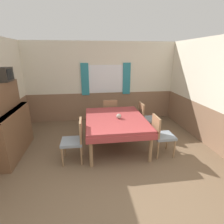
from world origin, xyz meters
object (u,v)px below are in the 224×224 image
object	(u,v)px
chair_right_near	(161,134)
sideboard	(8,126)
dining_table	(115,122)
chair_right_far	(145,117)
tv	(3,75)
vase	(119,116)
chair_head_window	(110,112)
chair_left_near	(75,139)

from	to	relation	value
chair_right_near	sideboard	world-z (taller)	sideboard
dining_table	chair_right_far	world-z (taller)	chair_right_far
sideboard	tv	bearing A→B (deg)	90.74
chair_right_far	vase	world-z (taller)	chair_right_far
dining_table	tv	distance (m)	2.66
sideboard	vase	size ratio (longest dim) A/B	13.60
chair_head_window	tv	size ratio (longest dim) A/B	2.43
sideboard	vase	distance (m)	2.46
chair_head_window	vase	size ratio (longest dim) A/B	7.69
chair_left_near	chair_right_near	bearing A→B (deg)	-90.00
chair_left_near	chair_head_window	size ratio (longest dim) A/B	1.00
dining_table	chair_left_near	size ratio (longest dim) A/B	1.97
chair_right_near	tv	size ratio (longest dim) A/B	2.43
tv	sideboard	bearing A→B (deg)	-89.26
tv	vase	size ratio (longest dim) A/B	3.16
dining_table	sideboard	world-z (taller)	sideboard
chair_head_window	vase	distance (m)	1.24
chair_head_window	vase	world-z (taller)	chair_head_window
chair_left_near	chair_head_window	xyz separation A→B (m)	(0.94, 1.68, 0.00)
chair_left_near	chair_right_near	xyz separation A→B (m)	(1.89, 0.00, 0.00)
chair_head_window	tv	bearing A→B (deg)	-157.05
chair_right_far	vase	size ratio (longest dim) A/B	7.69
chair_left_near	tv	xyz separation A→B (m)	(-1.45, 0.67, 1.28)
chair_right_far	sideboard	world-z (taller)	sideboard
chair_left_near	tv	distance (m)	2.05
chair_left_near	tv	world-z (taller)	tv
sideboard	chair_left_near	bearing A→B (deg)	-17.04
sideboard	dining_table	bearing A→B (deg)	2.36
tv	chair_left_near	bearing A→B (deg)	-24.69
sideboard	chair_head_window	bearing A→B (deg)	27.35
dining_table	chair_right_near	world-z (taller)	chair_right_near
chair_left_near	tv	size ratio (longest dim) A/B	2.43
chair_left_near	vase	xyz separation A→B (m)	(1.01, 0.48, 0.29)
chair_left_near	chair_right_far	bearing A→B (deg)	-60.02
chair_left_near	dining_table	bearing A→B (deg)	-60.02
chair_right_far	tv	size ratio (longest dim) A/B	2.43
chair_right_near	chair_head_window	xyz separation A→B (m)	(-0.94, 1.68, 0.00)
chair_head_window	sideboard	world-z (taller)	sideboard
chair_left_near	sideboard	size ratio (longest dim) A/B	0.57
dining_table	tv	world-z (taller)	tv
vase	chair_right_near	bearing A→B (deg)	-28.56
dining_table	chair_right_near	bearing A→B (deg)	-29.98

